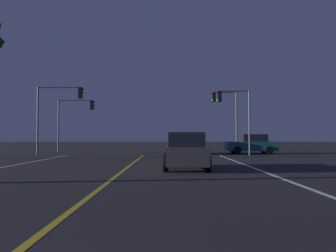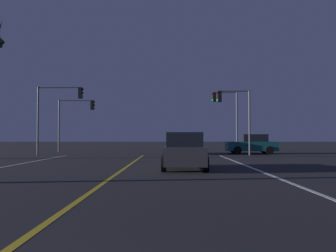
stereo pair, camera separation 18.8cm
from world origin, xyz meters
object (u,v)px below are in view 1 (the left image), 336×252
object	(u,v)px
traffic_light_near_left	(59,104)
traffic_light_far_right	(225,108)
car_crossing_side	(251,144)
traffic_light_near_right	(233,107)
car_lead_same_lane	(185,151)
traffic_light_far_left	(76,113)
car_ahead_far	(179,144)

from	to	relation	value
traffic_light_near_left	traffic_light_far_right	xyz separation A→B (m)	(14.24, 5.50, 0.10)
car_crossing_side	traffic_light_near_right	size ratio (longest dim) A/B	0.82
car_lead_same_lane	traffic_light_near_right	world-z (taller)	traffic_light_near_right
car_crossing_side	traffic_light_far_left	world-z (taller)	traffic_light_far_left
traffic_light_far_right	traffic_light_near_left	bearing A→B (deg)	21.11
car_ahead_far	traffic_light_near_left	bearing A→B (deg)	100.82
car_lead_same_lane	traffic_light_near_right	size ratio (longest dim) A/B	0.82
car_ahead_far	traffic_light_near_right	world-z (taller)	traffic_light_near_right
car_lead_same_lane	traffic_light_far_right	xyz separation A→B (m)	(4.67, 17.81, 3.42)
traffic_light_far_right	traffic_light_far_left	world-z (taller)	traffic_light_far_right
traffic_light_near_right	traffic_light_near_left	distance (m)	14.06
traffic_light_near_left	traffic_light_far_left	bearing A→B (deg)	90.50
traffic_light_near_left	traffic_light_far_right	world-z (taller)	traffic_light_far_right
car_ahead_far	traffic_light_near_left	distance (m)	10.45
car_crossing_side	traffic_light_far_left	bearing A→B (deg)	-11.09
traffic_light_far_left	traffic_light_near_left	bearing A→B (deg)	-89.50
traffic_light_near_right	traffic_light_far_right	world-z (taller)	traffic_light_far_right
car_lead_same_lane	car_crossing_side	distance (m)	16.02
traffic_light_near_right	traffic_light_near_left	world-z (taller)	traffic_light_near_left
traffic_light_near_left	traffic_light_far_right	distance (m)	15.27
car_lead_same_lane	car_ahead_far	size ratio (longest dim) A/B	1.00
traffic_light_far_left	car_lead_same_lane	bearing A→B (deg)	-61.63
car_lead_same_lane	traffic_light_near_left	size ratio (longest dim) A/B	0.78
car_ahead_far	car_lead_same_lane	bearing A→B (deg)	179.35
car_lead_same_lane	traffic_light_far_right	world-z (taller)	traffic_light_far_right
traffic_light_near_right	traffic_light_far_right	size ratio (longest dim) A/B	0.90
car_ahead_far	traffic_light_near_right	xyz separation A→B (m)	(4.33, -1.86, 3.06)
car_crossing_side	traffic_light_near_right	world-z (taller)	traffic_light_near_right
car_lead_same_lane	traffic_light_far_left	distance (m)	20.45
car_ahead_far	traffic_light_far_left	size ratio (longest dim) A/B	0.86
car_crossing_side	traffic_light_far_left	xyz separation A→B (m)	(-16.09, 3.15, 2.95)
traffic_light_near_right	car_ahead_far	bearing A→B (deg)	-23.25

